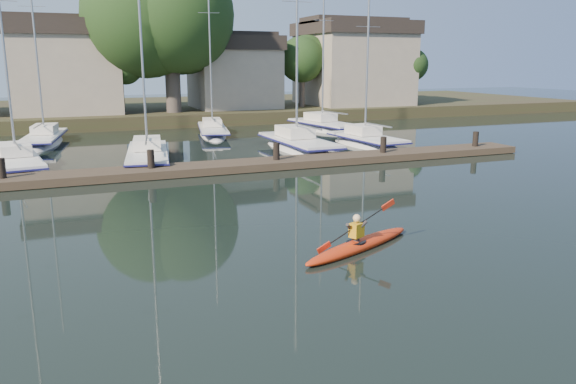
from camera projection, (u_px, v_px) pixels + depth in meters
name	position (u px, v px, depth m)	size (l,w,h in m)	color
ground	(364.00, 273.00, 13.66)	(160.00, 160.00, 0.00)	black
kayak	(359.00, 243.00, 15.40)	(4.27, 2.34, 1.41)	#BB3D0E
dock	(217.00, 167.00, 26.27)	(34.00, 2.00, 1.80)	#483B29
sailboat_1	(18.00, 172.00, 27.11)	(3.20, 8.40, 13.39)	white
sailboat_2	(148.00, 165.00, 28.94)	(3.34, 9.00, 14.55)	white
sailboat_3	(298.00, 154.00, 32.77)	(2.52, 8.97, 14.38)	white
sailboat_4	(366.00, 149.00, 34.32)	(2.71, 7.38, 12.30)	white
sailboat_5	(45.00, 146.00, 35.34)	(3.17, 8.79, 14.23)	white
sailboat_6	(213.00, 137.00, 39.76)	(3.52, 9.10, 14.17)	white
sailboat_7	(324.00, 133.00, 42.10)	(3.52, 8.80, 13.79)	white
shore	(158.00, 82.00, 49.94)	(90.00, 25.25, 12.75)	#30381C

